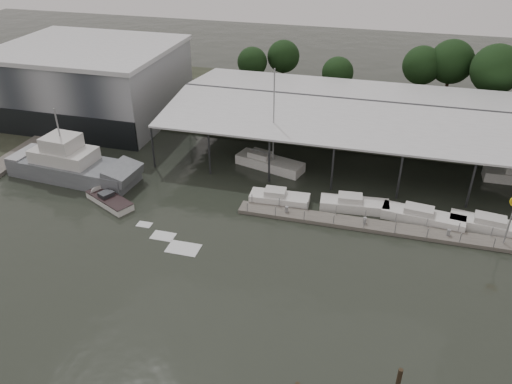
# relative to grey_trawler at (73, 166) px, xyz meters

# --- Properties ---
(ground) EXTENTS (200.00, 200.00, 0.00)m
(ground) POSITION_rel_grey_trawler_xyz_m (19.90, -11.49, -1.58)
(ground) COLOR black
(ground) RESTS_ON ground
(land_strip_far) EXTENTS (140.00, 30.00, 0.30)m
(land_strip_far) POSITION_rel_grey_trawler_xyz_m (19.90, 30.51, -1.48)
(land_strip_far) COLOR #393E2E
(land_strip_far) RESTS_ON ground
(land_strip_west) EXTENTS (20.00, 40.00, 0.30)m
(land_strip_west) POSITION_rel_grey_trawler_xyz_m (-20.10, 18.51, -1.48)
(land_strip_west) COLOR #393E2E
(land_strip_west) RESTS_ON ground
(storage_warehouse) EXTENTS (24.50, 20.50, 10.50)m
(storage_warehouse) POSITION_rel_grey_trawler_xyz_m (-8.10, 18.45, 3.71)
(storage_warehouse) COLOR #8F9399
(storage_warehouse) RESTS_ON ground
(covered_boat_shed) EXTENTS (58.24, 24.00, 6.96)m
(covered_boat_shed) POSITION_rel_grey_trawler_xyz_m (36.90, 16.51, 4.55)
(covered_boat_shed) COLOR silver
(covered_boat_shed) RESTS_ON ground
(trawler_dock) EXTENTS (3.00, 18.00, 0.50)m
(trawler_dock) POSITION_rel_grey_trawler_xyz_m (-10.10, 2.51, -1.33)
(trawler_dock) COLOR slate
(trawler_dock) RESTS_ON ground
(floating_dock) EXTENTS (28.00, 2.00, 1.40)m
(floating_dock) POSITION_rel_grey_trawler_xyz_m (34.89, -1.49, -1.38)
(floating_dock) COLOR slate
(floating_dock) RESTS_ON ground
(grey_trawler) EXTENTS (16.36, 6.06, 8.84)m
(grey_trawler) POSITION_rel_grey_trawler_xyz_m (0.00, 0.00, 0.00)
(grey_trawler) COLOR slate
(grey_trawler) RESTS_ON ground
(white_sailboat) EXTENTS (8.86, 4.87, 12.67)m
(white_sailboat) POSITION_rel_grey_trawler_xyz_m (21.52, 8.50, -0.93)
(white_sailboat) COLOR white
(white_sailboat) RESTS_ON ground
(speedboat_underway) EXTENTS (16.55, 9.30, 2.00)m
(speedboat_underway) POSITION_rel_grey_trawler_xyz_m (6.40, -4.00, -1.19)
(speedboat_underway) COLOR white
(speedboat_underway) RESTS_ON ground
(moored_cruiser_0) EXTENTS (6.46, 2.45, 1.70)m
(moored_cruiser_0) POSITION_rel_grey_trawler_xyz_m (24.59, 0.64, -0.97)
(moored_cruiser_0) COLOR white
(moored_cruiser_0) RESTS_ON ground
(moored_cruiser_1) EXTENTS (7.32, 2.79, 1.70)m
(moored_cruiser_1) POSITION_rel_grey_trawler_xyz_m (32.52, 1.51, -0.97)
(moored_cruiser_1) COLOR white
(moored_cruiser_1) RESTS_ON ground
(moored_cruiser_2) EXTENTS (8.41, 3.30, 1.70)m
(moored_cruiser_2) POSITION_rel_grey_trawler_xyz_m (39.51, 0.95, -0.97)
(moored_cruiser_2) COLOR white
(moored_cruiser_2) RESTS_ON ground
(moored_cruiser_3) EXTENTS (8.61, 3.42, 1.70)m
(moored_cruiser_3) POSITION_rel_grey_trawler_xyz_m (46.28, 0.97, -0.97)
(moored_cruiser_3) COLOR white
(moored_cruiser_3) RESTS_ON ground
(horizon_tree_line) EXTENTS (69.42, 11.36, 10.86)m
(horizon_tree_line) POSITION_rel_grey_trawler_xyz_m (46.36, 35.83, 4.56)
(horizon_tree_line) COLOR black
(horizon_tree_line) RESTS_ON ground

